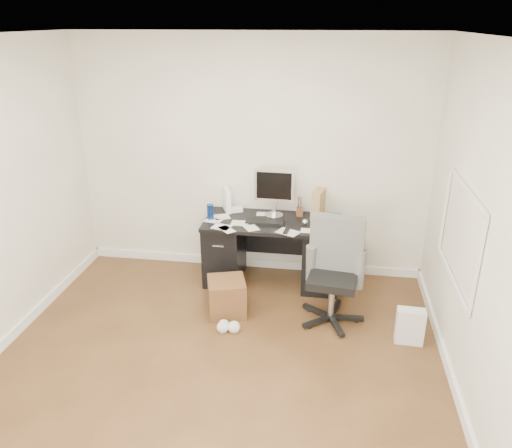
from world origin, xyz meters
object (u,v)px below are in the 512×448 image
(office_chair, at_px, (333,274))
(pc_tower, at_px, (348,265))
(keyboard, at_px, (265,222))
(lcd_monitor, at_px, (274,193))
(desk, at_px, (272,250))
(wicker_basket, at_px, (227,296))

(office_chair, height_order, pc_tower, office_chair)
(keyboard, bearing_deg, lcd_monitor, 71.71)
(pc_tower, bearing_deg, office_chair, -81.21)
(lcd_monitor, distance_m, pc_tower, 1.17)
(desk, bearing_deg, lcd_monitor, 91.75)
(desk, relative_size, lcd_monitor, 2.71)
(pc_tower, bearing_deg, desk, -154.67)
(desk, xyz_separation_m, pc_tower, (0.86, 0.05, -0.15))
(lcd_monitor, relative_size, wicker_basket, 1.50)
(lcd_monitor, distance_m, keyboard, 0.34)
(desk, distance_m, pc_tower, 0.87)
(desk, relative_size, office_chair, 1.42)
(keyboard, relative_size, wicker_basket, 1.13)
(office_chair, relative_size, pc_tower, 2.16)
(lcd_monitor, height_order, wicker_basket, lcd_monitor)
(desk, xyz_separation_m, wicker_basket, (-0.38, -0.73, -0.21))
(lcd_monitor, xyz_separation_m, keyboard, (-0.07, -0.21, -0.26))
(desk, distance_m, wicker_basket, 0.85)
(keyboard, height_order, office_chair, office_chair)
(lcd_monitor, relative_size, keyboard, 1.33)
(wicker_basket, bearing_deg, office_chair, 0.38)
(desk, relative_size, pc_tower, 3.06)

